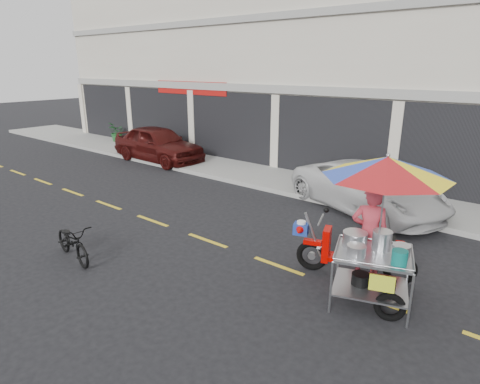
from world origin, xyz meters
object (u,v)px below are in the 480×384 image
Objects in this scene: white_pickup at (367,188)px; food_vendor_rig at (377,206)px; near_bicycle at (73,242)px; maroon_sedan at (158,144)px.

food_vendor_rig is (1.75, -4.20, 1.01)m from white_pickup.
near_bicycle is 0.50× the size of food_vendor_rig.
near_bicycle is at bearing -172.76° from food_vendor_rig.
near_bicycle is 6.09m from food_vendor_rig.
white_pickup is 7.73m from near_bicycle.
white_pickup is (9.33, -0.33, -0.11)m from maroon_sedan.
near_bicycle is at bearing -139.96° from maroon_sedan.
maroon_sedan is 9.34m from white_pickup.
white_pickup is 3.04× the size of near_bicycle.
food_vendor_rig reaches higher than maroon_sedan.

